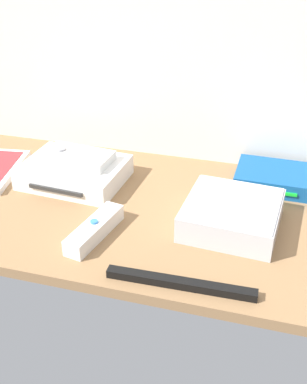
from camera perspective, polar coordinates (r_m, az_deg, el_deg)
name	(u,v)px	position (r cm, az deg, el deg)	size (l,w,h in cm)	color
ground_plane	(153,214)	(97.34, 0.00, -2.53)	(100.00, 48.00, 2.00)	#936D47
back_wall	(186,16)	(107.29, 3.78, 19.70)	(110.00, 1.20, 64.00)	silver
game_console	(74,172)	(106.89, -9.18, 2.29)	(22.05, 17.60, 4.40)	white
mini_computer	(232,214)	(91.62, 9.11, -2.59)	(18.13, 18.13, 5.30)	silver
network_router	(279,178)	(107.54, 14.39, 1.55)	(18.20, 12.61, 3.40)	#145193
remote_wand	(95,229)	(89.09, -6.85, -4.34)	(6.37, 15.22, 3.40)	white
remote_classic_pad	(78,157)	(106.00, -8.81, 4.02)	(15.06, 9.26, 2.40)	white
sensor_bar	(180,283)	(78.40, 3.15, -10.54)	(24.00, 1.80, 1.40)	black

